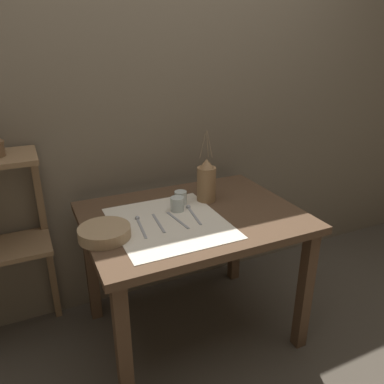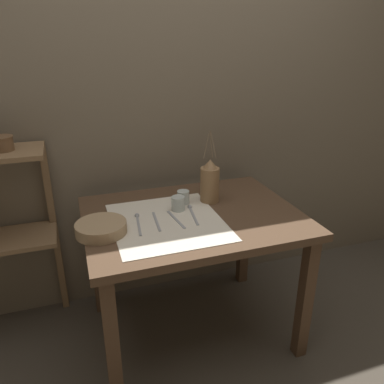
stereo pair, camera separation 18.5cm
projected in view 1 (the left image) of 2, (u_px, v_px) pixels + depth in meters
The scene contains 12 objects.
ground_plane at pixel (192, 329), 2.18m from camera, with size 12.00×12.00×0.00m, color #473F35.
stone_wall_back at pixel (155, 107), 2.17m from camera, with size 7.00×0.06×2.40m.
wooden_table at pixel (192, 232), 1.94m from camera, with size 1.08×0.82×0.74m.
linen_cloth at pixel (169, 223), 1.80m from camera, with size 0.52×0.58×0.00m.
pitcher_with_flowers at pixel (206, 182), 2.02m from camera, with size 0.10×0.10×0.39m.
wooden_bowl at pixel (104, 233), 1.66m from camera, with size 0.23×0.23×0.05m.
glass_tumbler_near at pixel (177, 204), 1.92m from camera, with size 0.07×0.07×0.07m.
glass_tumbler_far at pixel (181, 198), 2.00m from camera, with size 0.07×0.07×0.07m.
spoon_inner at pixel (139, 222), 1.80m from camera, with size 0.04×0.22×0.02m.
knife_center at pixel (158, 223), 1.79m from camera, with size 0.03×0.21×0.00m.
fork_inner at pixel (178, 220), 1.82m from camera, with size 0.04×0.21×0.00m.
spoon_outer at pixel (191, 210), 1.92m from camera, with size 0.05×0.22×0.02m.
Camera 1 is at (-0.73, -1.56, 1.56)m, focal length 35.00 mm.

